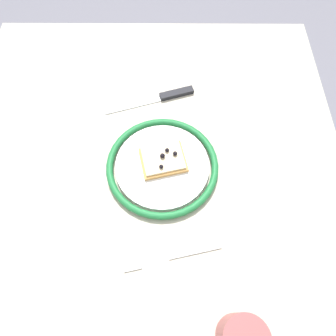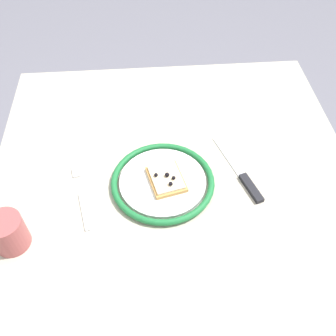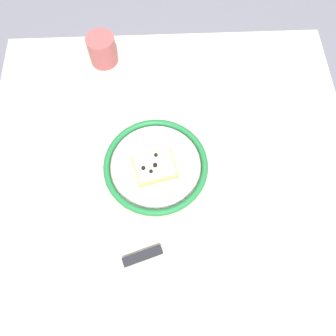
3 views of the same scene
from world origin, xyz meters
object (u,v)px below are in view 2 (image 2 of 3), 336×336
fork (81,196)px  pizza_slice_near (166,179)px  dining_table (174,196)px  cup (8,233)px  plate (163,182)px  knife (244,179)px

fork → pizza_slice_near: bearing=5.3°
dining_table → cup: (-0.37, -0.17, 0.15)m
plate → knife: size_ratio=1.10×
knife → cup: (-0.55, -0.14, 0.04)m
pizza_slice_near → knife: 0.20m
plate → knife: plate is taller
dining_table → fork: fork is taller
knife → fork: 0.41m
knife → cup: 0.56m
plate → fork: size_ratio=1.29×
cup → pizza_slice_near: bearing=21.3°
fork → cup: cup is taller
dining_table → knife: 0.21m
plate → cup: size_ratio=3.08×
dining_table → pizza_slice_near: bearing=-121.7°
dining_table → pizza_slice_near: size_ratio=7.99×
plate → pizza_slice_near: 0.02m
dining_table → pizza_slice_near: (-0.02, -0.04, 0.13)m
dining_table → knife: knife is taller
knife → cup: bearing=-166.1°
plate → cup: bearing=-157.9°
plate → knife: bearing=-1.0°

